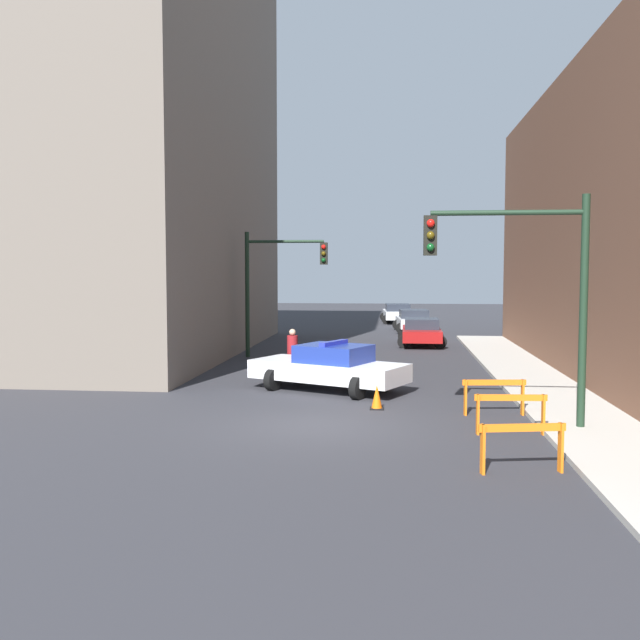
% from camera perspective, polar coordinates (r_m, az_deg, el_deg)
% --- Properties ---
extents(ground_plane, '(120.00, 120.00, 0.00)m').
position_cam_1_polar(ground_plane, '(16.91, 0.06, -8.42)').
color(ground_plane, '#2D2D33').
extents(sidewalk_right, '(2.40, 44.00, 0.12)m').
position_cam_1_polar(sidewalk_right, '(17.40, 21.04, -8.13)').
color(sidewalk_right, '#B2ADA3').
rests_on(sidewalk_right, ground_plane).
extents(building_corner_left, '(14.00, 20.00, 19.40)m').
position_cam_1_polar(building_corner_left, '(33.91, -18.52, 14.13)').
color(building_corner_left, '#6B6056').
rests_on(building_corner_left, ground_plane).
extents(traffic_light_near, '(3.64, 0.35, 5.20)m').
position_cam_1_polar(traffic_light_near, '(16.64, 16.48, 3.47)').
color(traffic_light_near, black).
rests_on(traffic_light_near, sidewalk_right).
extents(traffic_light_far, '(3.44, 0.35, 5.20)m').
position_cam_1_polar(traffic_light_far, '(29.55, -3.76, 3.56)').
color(traffic_light_far, black).
rests_on(traffic_light_far, ground_plane).
extents(police_car, '(5.04, 3.69, 1.52)m').
position_cam_1_polar(police_car, '(21.46, 0.78, -3.78)').
color(police_car, white).
rests_on(police_car, ground_plane).
extents(parked_car_near, '(2.31, 4.32, 1.31)m').
position_cam_1_polar(parked_car_near, '(34.53, 8.12, -0.92)').
color(parked_car_near, maroon).
rests_on(parked_car_near, ground_plane).
extents(parked_car_mid, '(2.48, 4.42, 1.31)m').
position_cam_1_polar(parked_car_mid, '(42.04, 7.49, -0.03)').
color(parked_car_mid, silver).
rests_on(parked_car_mid, ground_plane).
extents(parked_car_far, '(2.47, 4.41, 1.31)m').
position_cam_1_polar(parked_car_far, '(49.07, 6.22, 0.57)').
color(parked_car_far, silver).
rests_on(parked_car_far, ground_plane).
extents(pedestrian_crossing, '(0.51, 0.51, 1.66)m').
position_cam_1_polar(pedestrian_crossing, '(23.98, -2.22, -2.63)').
color(pedestrian_crossing, '#382D23').
rests_on(pedestrian_crossing, ground_plane).
extents(barrier_front, '(1.58, 0.44, 0.90)m').
position_cam_1_polar(barrier_front, '(13.43, 15.87, -9.17)').
color(barrier_front, orange).
rests_on(barrier_front, ground_plane).
extents(barrier_mid, '(1.60, 0.28, 0.90)m').
position_cam_1_polar(barrier_mid, '(16.39, 15.01, -6.75)').
color(barrier_mid, orange).
rests_on(barrier_mid, ground_plane).
extents(barrier_back, '(1.59, 0.34, 0.90)m').
position_cam_1_polar(barrier_back, '(18.45, 13.76, -5.53)').
color(barrier_back, orange).
rests_on(barrier_back, ground_plane).
extents(traffic_cone, '(0.36, 0.36, 0.66)m').
position_cam_1_polar(traffic_cone, '(18.80, 4.57, -6.17)').
color(traffic_cone, black).
rests_on(traffic_cone, ground_plane).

